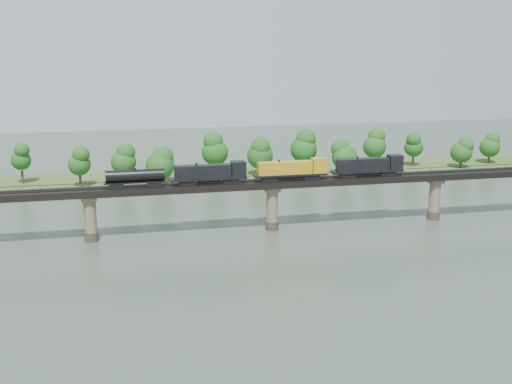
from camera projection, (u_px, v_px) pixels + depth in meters
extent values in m
plane|color=#344235|center=(310.00, 276.00, 117.88)|extent=(400.00, 400.00, 0.00)
cube|color=#355020|center=(230.00, 176.00, 198.42)|extent=(300.00, 24.00, 1.60)
cylinder|color=#473A2D|center=(92.00, 236.00, 137.94)|extent=(3.00, 3.00, 2.00)
cylinder|color=#836F56|center=(90.00, 216.00, 136.88)|extent=(2.60, 2.60, 9.00)
cube|color=#836F56|center=(89.00, 198.00, 135.94)|extent=(3.20, 3.20, 1.00)
cylinder|color=#473A2D|center=(272.00, 225.00, 146.14)|extent=(3.00, 3.00, 2.00)
cylinder|color=#836F56|center=(272.00, 206.00, 145.07)|extent=(2.60, 2.60, 9.00)
cube|color=#836F56|center=(272.00, 189.00, 144.13)|extent=(3.20, 3.20, 1.00)
cylinder|color=#473A2D|center=(433.00, 215.00, 154.33)|extent=(3.00, 3.00, 2.00)
cylinder|color=#836F56|center=(435.00, 197.00, 153.26)|extent=(2.60, 2.60, 9.00)
cube|color=#836F56|center=(436.00, 181.00, 152.32)|extent=(3.20, 3.20, 1.00)
cube|color=black|center=(272.00, 184.00, 143.83)|extent=(220.00, 5.00, 1.50)
cube|color=black|center=(273.00, 181.00, 142.92)|extent=(220.00, 0.12, 0.16)
cube|color=black|center=(271.00, 179.00, 144.35)|extent=(220.00, 0.12, 0.16)
cube|color=black|center=(275.00, 180.00, 141.21)|extent=(220.00, 0.10, 0.10)
cube|color=black|center=(270.00, 175.00, 145.77)|extent=(220.00, 0.10, 0.10)
cube|color=black|center=(275.00, 181.00, 141.29)|extent=(0.08, 0.08, 0.70)
cube|color=black|center=(270.00, 177.00, 145.85)|extent=(0.08, 0.08, 0.70)
cylinder|color=#382619|center=(22.00, 177.00, 184.54)|extent=(0.70, 0.70, 3.71)
sphere|color=#154A15|center=(21.00, 160.00, 183.37)|extent=(5.67, 5.67, 5.67)
sphere|color=#154A15|center=(20.00, 150.00, 182.64)|extent=(4.25, 4.25, 4.25)
cylinder|color=#382619|center=(80.00, 181.00, 180.47)|extent=(0.70, 0.70, 3.51)
sphere|color=#154A15|center=(79.00, 164.00, 179.36)|extent=(6.31, 6.31, 6.31)
sphere|color=#154A15|center=(79.00, 154.00, 178.67)|extent=(4.73, 4.73, 4.73)
cylinder|color=#382619|center=(124.00, 177.00, 185.38)|extent=(0.70, 0.70, 3.34)
sphere|color=#154A15|center=(124.00, 162.00, 184.33)|extent=(7.18, 7.18, 7.18)
sphere|color=#154A15|center=(123.00, 152.00, 183.67)|extent=(5.39, 5.39, 5.39)
cylinder|color=#382619|center=(161.00, 178.00, 184.98)|extent=(0.70, 0.70, 2.83)
sphere|color=#154A15|center=(160.00, 166.00, 184.09)|extent=(8.26, 8.26, 8.26)
sphere|color=#154A15|center=(160.00, 158.00, 183.54)|extent=(6.19, 6.19, 6.19)
cylinder|color=#382619|center=(215.00, 170.00, 194.53)|extent=(0.70, 0.70, 3.96)
sphere|color=#154A15|center=(215.00, 152.00, 193.28)|extent=(8.07, 8.07, 8.07)
sphere|color=#154A15|center=(215.00, 142.00, 192.50)|extent=(6.05, 6.05, 6.05)
cylinder|color=#382619|center=(260.00, 170.00, 195.93)|extent=(0.70, 0.70, 3.27)
sphere|color=#154A15|center=(260.00, 156.00, 194.90)|extent=(8.03, 8.03, 8.03)
sphere|color=#154A15|center=(260.00, 147.00, 194.26)|extent=(6.02, 6.02, 6.02)
cylinder|color=#382619|center=(303.00, 166.00, 199.86)|extent=(0.70, 0.70, 3.92)
sphere|color=#154A15|center=(304.00, 150.00, 198.62)|extent=(8.29, 8.29, 8.29)
sphere|color=#154A15|center=(304.00, 139.00, 197.85)|extent=(6.21, 6.21, 6.21)
cylinder|color=#382619|center=(344.00, 170.00, 195.59)|extent=(0.70, 0.70, 3.02)
sphere|color=#154A15|center=(345.00, 157.00, 194.64)|extent=(7.74, 7.74, 7.74)
sphere|color=#154A15|center=(345.00, 149.00, 194.05)|extent=(5.80, 5.80, 5.80)
cylinder|color=#382619|center=(374.00, 162.00, 206.45)|extent=(0.70, 0.70, 3.80)
sphere|color=#154A15|center=(375.00, 147.00, 205.25)|extent=(7.47, 7.47, 7.47)
sphere|color=#154A15|center=(375.00, 137.00, 204.51)|extent=(5.60, 5.60, 5.60)
cylinder|color=#382619|center=(413.00, 161.00, 209.52)|extent=(0.70, 0.70, 3.38)
sphere|color=#154A15|center=(414.00, 147.00, 208.45)|extent=(6.23, 6.23, 6.23)
sphere|color=#154A15|center=(414.00, 139.00, 207.79)|extent=(4.67, 4.67, 4.67)
cylinder|color=#382619|center=(461.00, 163.00, 206.85)|extent=(0.70, 0.70, 2.77)
sphere|color=#154A15|center=(461.00, 152.00, 205.98)|extent=(7.04, 7.04, 7.04)
sphere|color=#154A15|center=(462.00, 145.00, 205.43)|extent=(5.28, 5.28, 5.28)
cylinder|color=#382619|center=(489.00, 159.00, 214.47)|extent=(0.70, 0.70, 2.94)
sphere|color=#154A15|center=(490.00, 147.00, 213.54)|extent=(6.73, 6.73, 6.73)
sphere|color=#154A15|center=(490.00, 140.00, 212.96)|extent=(5.05, 5.05, 5.05)
cube|color=black|center=(387.00, 173.00, 149.19)|extent=(3.53, 2.12, 0.97)
cube|color=black|center=(348.00, 175.00, 147.20)|extent=(3.53, 2.12, 0.97)
cube|color=black|center=(368.00, 171.00, 148.05)|extent=(16.76, 2.65, 0.44)
cube|color=black|center=(363.00, 164.00, 147.39)|extent=(12.35, 2.38, 2.82)
cube|color=black|center=(395.00, 162.00, 148.95)|extent=(3.18, 2.65, 3.35)
cylinder|color=black|center=(368.00, 173.00, 148.16)|extent=(5.29, 1.24, 1.24)
cube|color=black|center=(311.00, 176.00, 145.39)|extent=(3.53, 2.12, 0.97)
cube|color=black|center=(269.00, 178.00, 143.41)|extent=(3.53, 2.12, 0.97)
cube|color=black|center=(290.00, 175.00, 144.25)|extent=(16.76, 2.65, 0.44)
cube|color=gold|center=(285.00, 168.00, 143.60)|extent=(12.35, 2.38, 2.82)
cube|color=gold|center=(319.00, 165.00, 145.16)|extent=(3.18, 2.65, 3.35)
cylinder|color=black|center=(290.00, 177.00, 144.37)|extent=(5.29, 1.24, 1.24)
cube|color=black|center=(231.00, 180.00, 141.60)|extent=(3.53, 2.12, 0.97)
cube|color=black|center=(187.00, 182.00, 139.61)|extent=(3.53, 2.12, 0.97)
cube|color=black|center=(209.00, 178.00, 140.46)|extent=(16.76, 2.65, 0.44)
cube|color=black|center=(203.00, 171.00, 139.80)|extent=(12.35, 2.38, 2.82)
cube|color=black|center=(238.00, 169.00, 141.37)|extent=(3.18, 2.65, 3.35)
cylinder|color=black|center=(209.00, 181.00, 140.57)|extent=(5.29, 1.24, 1.24)
cube|color=black|center=(154.00, 184.00, 138.17)|extent=(3.09, 1.94, 0.97)
cube|color=black|center=(116.00, 186.00, 136.54)|extent=(3.09, 1.94, 0.97)
cube|color=black|center=(135.00, 182.00, 137.22)|extent=(13.23, 2.12, 0.26)
cylinder|color=black|center=(135.00, 176.00, 136.88)|extent=(12.35, 2.65, 2.65)
cylinder|color=black|center=(135.00, 169.00, 136.55)|extent=(0.62, 0.62, 0.44)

